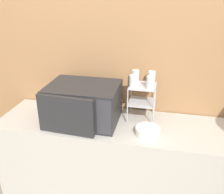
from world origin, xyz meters
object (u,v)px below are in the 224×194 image
object	(u,v)px
glass_front_left	(133,81)
glass_back_right	(152,77)
dish_rack	(142,95)
glass_front_right	(150,83)
bowl	(148,131)
microwave	(83,104)
glass_back_left	(135,76)

from	to	relation	value
glass_front_left	glass_back_right	distance (m)	0.19
dish_rack	glass_front_left	world-z (taller)	glass_front_left
dish_rack	glass_back_right	size ratio (longest dim) A/B	2.97
glass_back_right	glass_front_right	xyz separation A→B (m)	(-0.00, -0.13, 0.00)
dish_rack	glass_back_right	distance (m)	0.17
dish_rack	glass_back_right	bearing A→B (deg)	44.90
glass_front_right	bowl	xyz separation A→B (m)	(0.01, -0.19, -0.33)
bowl	dish_rack	bearing A→B (deg)	107.10
glass_front_right	microwave	bearing A→B (deg)	-171.33
dish_rack	glass_front_left	xyz separation A→B (m)	(-0.07, -0.06, 0.14)
dish_rack	microwave	bearing A→B (deg)	-162.63
glass_front_left	glass_back_left	world-z (taller)	same
glass_front_right	glass_back_left	distance (m)	0.19
glass_back_left	glass_front_right	bearing A→B (deg)	-45.47
glass_front_left	bowl	world-z (taller)	glass_front_left
dish_rack	glass_front_right	world-z (taller)	glass_front_right
glass_front_left	glass_back_right	size ratio (longest dim) A/B	1.00
bowl	glass_back_right	bearing A→B (deg)	92.12
microwave	glass_back_left	size ratio (longest dim) A/B	5.63
glass_back_right	dish_rack	bearing A→B (deg)	-135.10
glass_back_left	bowl	size ratio (longest dim) A/B	0.54
microwave	bowl	distance (m)	0.57
glass_front_left	bowl	bearing A→B (deg)	-52.39
glass_front_left	glass_front_right	xyz separation A→B (m)	(0.14, -0.00, 0.00)
glass_back_right	glass_back_left	distance (m)	0.14
glass_back_left	microwave	bearing A→B (deg)	-151.38
glass_back_right	microwave	bearing A→B (deg)	-158.29
glass_front_left	dish_rack	bearing A→B (deg)	41.50
glass_front_right	glass_back_right	bearing A→B (deg)	89.40
glass_front_right	glass_front_left	bearing A→B (deg)	178.81
glass_front_left	bowl	distance (m)	0.41
glass_front_left	glass_back_right	bearing A→B (deg)	43.21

